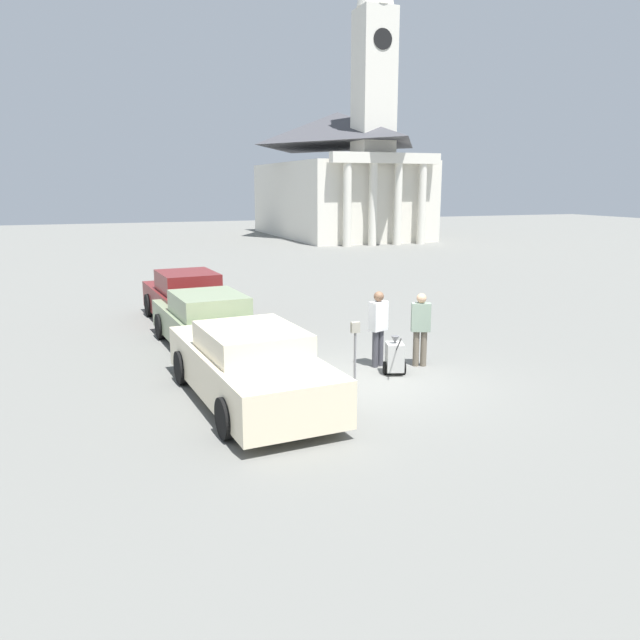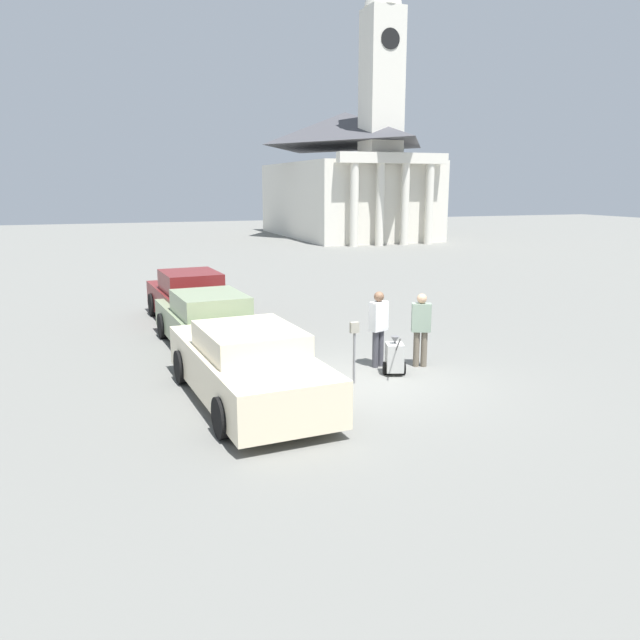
{
  "view_description": "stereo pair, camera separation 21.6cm",
  "coord_description": "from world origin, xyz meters",
  "px_view_note": "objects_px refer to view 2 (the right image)",
  "views": [
    {
      "loc": [
        -5.29,
        -11.24,
        3.99
      ],
      "look_at": [
        -0.56,
        1.23,
        1.1
      ],
      "focal_mm": 35.0,
      "sensor_mm": 36.0,
      "label": 1
    },
    {
      "loc": [
        -5.09,
        -11.32,
        3.99
      ],
      "look_at": [
        -0.56,
        1.23,
        1.1
      ],
      "focal_mm": 35.0,
      "sensor_mm": 36.0,
      "label": 2
    }
  ],
  "objects_px": {
    "parked_car_cream": "(247,366)",
    "person_worker": "(378,324)",
    "equipment_cart": "(394,357)",
    "person_supervisor": "(421,325)",
    "church": "(347,169)",
    "parked_car_sage": "(209,323)",
    "parking_meter": "(354,341)",
    "parked_car_maroon": "(190,299)"
  },
  "relations": [
    {
      "from": "church",
      "to": "equipment_cart",
      "type": "bearing_deg",
      "value": -110.67
    },
    {
      "from": "equipment_cart",
      "to": "church",
      "type": "distance_m",
      "value": 37.56
    },
    {
      "from": "church",
      "to": "parking_meter",
      "type": "bearing_deg",
      "value": -112.02
    },
    {
      "from": "person_worker",
      "to": "church",
      "type": "bearing_deg",
      "value": -133.45
    },
    {
      "from": "equipment_cart",
      "to": "parked_car_sage",
      "type": "bearing_deg",
      "value": 151.91
    },
    {
      "from": "parked_car_cream",
      "to": "parked_car_sage",
      "type": "relative_size",
      "value": 1.02
    },
    {
      "from": "parked_car_sage",
      "to": "church",
      "type": "height_order",
      "value": "church"
    },
    {
      "from": "parked_car_sage",
      "to": "parked_car_maroon",
      "type": "xyz_separation_m",
      "value": [
        -0.0,
        3.19,
        0.05
      ]
    },
    {
      "from": "parked_car_maroon",
      "to": "person_supervisor",
      "type": "relative_size",
      "value": 2.9
    },
    {
      "from": "person_supervisor",
      "to": "person_worker",
      "type": "bearing_deg",
      "value": 4.78
    },
    {
      "from": "church",
      "to": "parked_car_cream",
      "type": "bearing_deg",
      "value": -114.97
    },
    {
      "from": "parked_car_cream",
      "to": "parked_car_sage",
      "type": "height_order",
      "value": "parked_car_cream"
    },
    {
      "from": "parked_car_maroon",
      "to": "equipment_cart",
      "type": "height_order",
      "value": "parked_car_maroon"
    },
    {
      "from": "parked_car_sage",
      "to": "church",
      "type": "distance_m",
      "value": 35.69
    },
    {
      "from": "parking_meter",
      "to": "church",
      "type": "xyz_separation_m",
      "value": [
        14.21,
        35.12,
        4.37
      ]
    },
    {
      "from": "parked_car_cream",
      "to": "parked_car_maroon",
      "type": "relative_size",
      "value": 1.08
    },
    {
      "from": "person_supervisor",
      "to": "equipment_cart",
      "type": "xyz_separation_m",
      "value": [
        -0.82,
        -0.36,
        -0.55
      ]
    },
    {
      "from": "person_worker",
      "to": "person_supervisor",
      "type": "height_order",
      "value": "person_worker"
    },
    {
      "from": "person_worker",
      "to": "person_supervisor",
      "type": "relative_size",
      "value": 1.03
    },
    {
      "from": "parked_car_cream",
      "to": "equipment_cart",
      "type": "distance_m",
      "value": 3.41
    },
    {
      "from": "parked_car_sage",
      "to": "parking_meter",
      "type": "height_order",
      "value": "parked_car_sage"
    },
    {
      "from": "parked_car_cream",
      "to": "equipment_cart",
      "type": "bearing_deg",
      "value": 5.48
    },
    {
      "from": "parking_meter",
      "to": "person_supervisor",
      "type": "xyz_separation_m",
      "value": [
        1.88,
        0.64,
        0.04
      ]
    },
    {
      "from": "parked_car_sage",
      "to": "church",
      "type": "bearing_deg",
      "value": 57.98
    },
    {
      "from": "person_worker",
      "to": "person_supervisor",
      "type": "bearing_deg",
      "value": 139.27
    },
    {
      "from": "parked_car_cream",
      "to": "church",
      "type": "height_order",
      "value": "church"
    },
    {
      "from": "parked_car_cream",
      "to": "person_worker",
      "type": "distance_m",
      "value": 3.51
    },
    {
      "from": "parked_car_cream",
      "to": "person_worker",
      "type": "relative_size",
      "value": 3.03
    },
    {
      "from": "parked_car_sage",
      "to": "parked_car_cream",
      "type": "bearing_deg",
      "value": -94.24
    },
    {
      "from": "parked_car_sage",
      "to": "person_supervisor",
      "type": "bearing_deg",
      "value": -41.47
    },
    {
      "from": "person_supervisor",
      "to": "equipment_cart",
      "type": "relative_size",
      "value": 1.66
    },
    {
      "from": "parking_meter",
      "to": "equipment_cart",
      "type": "xyz_separation_m",
      "value": [
        1.06,
        0.28,
        -0.52
      ]
    },
    {
      "from": "parked_car_sage",
      "to": "equipment_cart",
      "type": "height_order",
      "value": "parked_car_sage"
    },
    {
      "from": "parked_car_sage",
      "to": "parked_car_maroon",
      "type": "bearing_deg",
      "value": 85.77
    },
    {
      "from": "person_supervisor",
      "to": "parked_car_cream",
      "type": "bearing_deg",
      "value": 35.89
    },
    {
      "from": "parked_car_sage",
      "to": "parking_meter",
      "type": "relative_size",
      "value": 3.92
    },
    {
      "from": "parked_car_maroon",
      "to": "parked_car_sage",
      "type": "bearing_deg",
      "value": -94.23
    },
    {
      "from": "parked_car_sage",
      "to": "person_worker",
      "type": "xyz_separation_m",
      "value": [
        3.27,
        -2.87,
        0.31
      ]
    },
    {
      "from": "equipment_cart",
      "to": "church",
      "type": "bearing_deg",
      "value": 87.78
    },
    {
      "from": "parked_car_maroon",
      "to": "church",
      "type": "height_order",
      "value": "church"
    },
    {
      "from": "person_worker",
      "to": "equipment_cart",
      "type": "bearing_deg",
      "value": 74.51
    },
    {
      "from": "person_worker",
      "to": "equipment_cart",
      "type": "relative_size",
      "value": 1.71
    }
  ]
}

